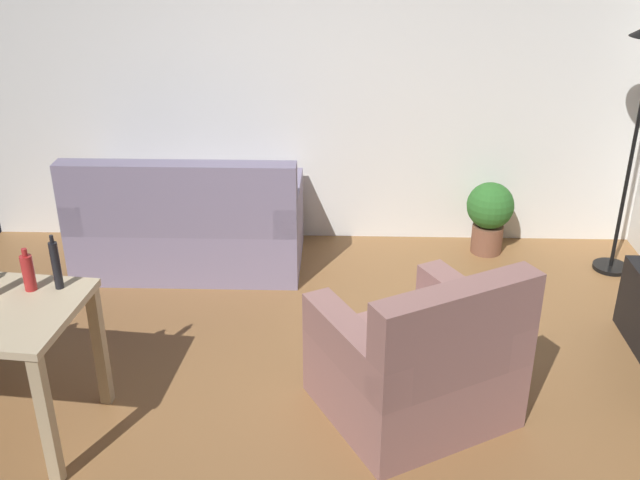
# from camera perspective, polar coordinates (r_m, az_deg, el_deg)

# --- Properties ---
(ground_plane) EXTENTS (5.20, 4.40, 0.02)m
(ground_plane) POSITION_cam_1_polar(r_m,az_deg,el_deg) (4.27, -1.58, -12.17)
(ground_plane) COLOR olive
(wall_rear) EXTENTS (5.20, 0.10, 2.70)m
(wall_rear) POSITION_cam_1_polar(r_m,az_deg,el_deg) (5.71, -0.51, 12.91)
(wall_rear) COLOR white
(wall_rear) RESTS_ON ground_plane
(couch) EXTENTS (1.64, 0.84, 0.92)m
(couch) POSITION_cam_1_polar(r_m,az_deg,el_deg) (5.57, -9.99, 0.86)
(couch) COLOR gray
(couch) RESTS_ON ground_plane
(potted_plant) EXTENTS (0.36, 0.36, 0.57)m
(potted_plant) POSITION_cam_1_polar(r_m,az_deg,el_deg) (5.85, 12.88, 2.05)
(potted_plant) COLOR brown
(potted_plant) RESTS_ON ground_plane
(armchair) EXTENTS (1.19, 1.17, 0.92)m
(armchair) POSITION_cam_1_polar(r_m,az_deg,el_deg) (4.01, 7.59, -9.40)
(armchair) COLOR #996B66
(armchair) RESTS_ON ground_plane
(bottle_red) EXTENTS (0.06, 0.06, 0.23)m
(bottle_red) POSITION_cam_1_polar(r_m,az_deg,el_deg) (3.98, -21.48, -2.31)
(bottle_red) COLOR #AD2323
(bottle_red) RESTS_ON desk
(bottle_dark) EXTENTS (0.04, 0.04, 0.29)m
(bottle_dark) POSITION_cam_1_polar(r_m,az_deg,el_deg) (3.94, -19.60, -1.80)
(bottle_dark) COLOR black
(bottle_dark) RESTS_ON desk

